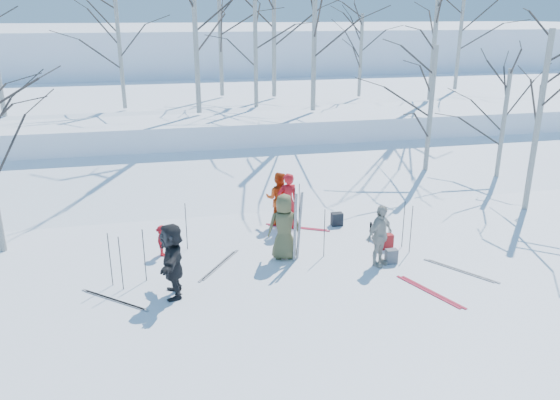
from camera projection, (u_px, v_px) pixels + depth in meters
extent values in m
plane|color=white|center=(293.00, 267.00, 13.98)|extent=(120.00, 120.00, 0.00)
cube|color=white|center=(248.00, 182.00, 20.39)|extent=(70.00, 9.49, 4.12)
cube|color=white|center=(218.00, 113.00, 29.34)|extent=(70.00, 18.00, 2.20)
cube|color=white|center=(191.00, 61.00, 48.38)|extent=(90.00, 30.00, 6.00)
imported|color=brown|center=(284.00, 227.00, 14.19)|extent=(0.93, 0.68, 1.77)
imported|color=red|center=(288.00, 202.00, 16.11)|extent=(0.70, 0.52, 1.74)
imported|color=#C83D0F|center=(279.00, 198.00, 16.54)|extent=(0.98, 0.88, 1.65)
imported|color=red|center=(162.00, 241.00, 14.48)|extent=(0.46, 0.62, 0.86)
imported|color=beige|center=(380.00, 236.00, 13.81)|extent=(1.02, 0.84, 1.62)
imported|color=black|center=(172.00, 260.00, 12.30)|extent=(0.57, 1.65, 1.77)
imported|color=black|center=(376.00, 232.00, 15.60)|extent=(0.47, 0.58, 0.45)
cube|color=silver|center=(295.00, 228.00, 13.94)|extent=(0.08, 0.16, 1.90)
cube|color=silver|center=(300.00, 226.00, 14.07)|extent=(0.13, 0.23, 1.89)
cylinder|color=black|center=(144.00, 255.00, 13.04)|extent=(0.02, 0.02, 1.34)
cylinder|color=black|center=(324.00, 233.00, 14.34)|extent=(0.02, 0.02, 1.34)
cylinder|color=black|center=(110.00, 260.00, 12.81)|extent=(0.02, 0.02, 1.34)
cylinder|color=black|center=(299.00, 205.00, 16.43)|extent=(0.02, 0.02, 1.34)
cylinder|color=black|center=(121.00, 263.00, 12.62)|extent=(0.02, 0.02, 1.34)
cylinder|color=black|center=(411.00, 229.00, 14.59)|extent=(0.02, 0.02, 1.34)
cylinder|color=black|center=(186.00, 227.00, 14.78)|extent=(0.02, 0.02, 1.34)
cylinder|color=black|center=(295.00, 209.00, 16.07)|extent=(0.02, 0.02, 1.34)
cylinder|color=black|center=(403.00, 224.00, 14.94)|extent=(0.02, 0.02, 1.34)
cube|color=maroon|center=(387.00, 241.00, 14.98)|extent=(0.32, 0.22, 0.42)
cube|color=#54565C|center=(391.00, 256.00, 14.12)|extent=(0.30, 0.20, 0.38)
cube|color=black|center=(337.00, 219.00, 16.61)|extent=(0.34, 0.24, 0.40)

